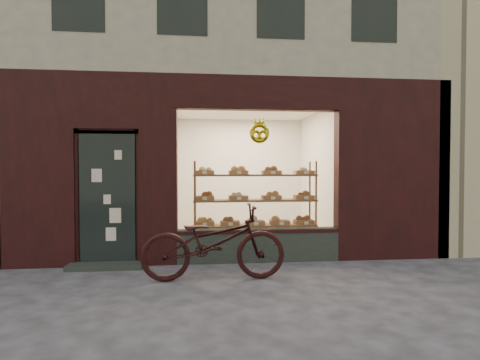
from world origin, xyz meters
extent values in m
plane|color=#333437|center=(0.00, 0.00, 0.00)|extent=(90.00, 90.00, 0.00)
cube|color=#212E2A|center=(0.45, 2.12, 0.28)|extent=(2.70, 0.25, 0.55)
cube|color=black|center=(-2.00, 2.06, 1.10)|extent=(0.90, 0.04, 2.15)
cube|color=#212E2A|center=(-2.00, 1.90, 0.04)|extent=(1.15, 0.35, 0.08)
torus|color=gold|center=(0.45, 2.02, 2.15)|extent=(0.33, 0.07, 0.33)
cube|color=brown|center=(0.45, 2.55, 0.05)|extent=(2.20, 0.45, 0.04)
cube|color=brown|center=(0.45, 2.55, 0.55)|extent=(2.20, 0.45, 0.03)
cube|color=brown|center=(0.45, 2.55, 1.00)|extent=(2.20, 0.45, 0.04)
cube|color=brown|center=(0.45, 2.55, 1.45)|extent=(2.20, 0.45, 0.04)
cylinder|color=brown|center=(-0.62, 2.35, 0.85)|extent=(0.04, 0.04, 1.70)
cylinder|color=brown|center=(1.52, 2.35, 0.85)|extent=(0.04, 0.04, 1.70)
cylinder|color=brown|center=(-0.62, 2.75, 0.85)|extent=(0.04, 0.04, 1.70)
cylinder|color=brown|center=(1.52, 2.75, 0.85)|extent=(0.04, 0.04, 1.70)
cube|color=brown|center=(-0.45, 2.55, 0.60)|extent=(0.34, 0.24, 0.07)
sphere|color=#A77438|center=(-0.45, 2.55, 0.69)|extent=(0.11, 0.11, 0.11)
cube|color=beige|center=(-0.45, 2.36, 0.60)|extent=(0.07, 0.01, 0.05)
cube|color=brown|center=(0.00, 2.55, 0.60)|extent=(0.34, 0.24, 0.07)
sphere|color=#583017|center=(0.00, 2.55, 0.69)|extent=(0.11, 0.11, 0.11)
cube|color=beige|center=(0.00, 2.36, 0.60)|extent=(0.07, 0.01, 0.05)
cube|color=brown|center=(0.45, 2.55, 0.60)|extent=(0.34, 0.24, 0.07)
sphere|color=#E8D279|center=(0.45, 2.55, 0.69)|extent=(0.11, 0.11, 0.11)
cube|color=beige|center=(0.45, 2.36, 0.60)|extent=(0.07, 0.01, 0.05)
cube|color=brown|center=(0.90, 2.55, 0.60)|extent=(0.34, 0.24, 0.07)
sphere|color=#A77438|center=(0.90, 2.55, 0.69)|extent=(0.11, 0.11, 0.11)
cube|color=beige|center=(0.90, 2.36, 0.60)|extent=(0.07, 0.01, 0.05)
cube|color=brown|center=(1.35, 2.55, 0.60)|extent=(0.34, 0.24, 0.07)
sphere|color=#583017|center=(1.35, 2.55, 0.69)|extent=(0.11, 0.11, 0.11)
cube|color=beige|center=(1.35, 2.36, 0.60)|extent=(0.08, 0.01, 0.05)
cube|color=brown|center=(-0.45, 2.55, 1.05)|extent=(0.34, 0.24, 0.07)
sphere|color=#583017|center=(-0.45, 2.55, 1.14)|extent=(0.11, 0.11, 0.11)
cube|color=beige|center=(-0.45, 2.36, 1.05)|extent=(0.07, 0.01, 0.06)
cube|color=brown|center=(0.15, 2.55, 1.05)|extent=(0.34, 0.24, 0.07)
sphere|color=#E8D279|center=(0.15, 2.55, 1.14)|extent=(0.11, 0.11, 0.11)
cube|color=beige|center=(0.15, 2.36, 1.05)|extent=(0.08, 0.01, 0.06)
cube|color=brown|center=(0.75, 2.55, 1.05)|extent=(0.34, 0.24, 0.07)
sphere|color=#A77438|center=(0.75, 2.55, 1.14)|extent=(0.11, 0.11, 0.11)
cube|color=beige|center=(0.75, 2.36, 1.05)|extent=(0.07, 0.01, 0.06)
cube|color=brown|center=(1.35, 2.55, 1.05)|extent=(0.34, 0.24, 0.07)
sphere|color=#583017|center=(1.35, 2.55, 1.14)|extent=(0.11, 0.11, 0.11)
cube|color=beige|center=(1.35, 2.36, 1.05)|extent=(0.08, 0.01, 0.06)
cube|color=brown|center=(-0.45, 2.55, 1.50)|extent=(0.34, 0.24, 0.07)
sphere|color=#E8D279|center=(-0.45, 2.55, 1.59)|extent=(0.11, 0.11, 0.11)
cube|color=beige|center=(-0.45, 2.36, 1.50)|extent=(0.07, 0.01, 0.06)
cube|color=brown|center=(0.15, 2.55, 1.50)|extent=(0.34, 0.24, 0.07)
sphere|color=#A77438|center=(0.15, 2.55, 1.59)|extent=(0.11, 0.11, 0.11)
cube|color=beige|center=(0.15, 2.36, 1.50)|extent=(0.08, 0.01, 0.06)
cube|color=brown|center=(0.75, 2.55, 1.50)|extent=(0.34, 0.24, 0.07)
sphere|color=#583017|center=(0.75, 2.55, 1.59)|extent=(0.11, 0.11, 0.11)
cube|color=beige|center=(0.75, 2.36, 1.50)|extent=(0.07, 0.01, 0.06)
cube|color=brown|center=(1.35, 2.55, 1.50)|extent=(0.34, 0.24, 0.07)
sphere|color=#E8D279|center=(1.35, 2.55, 1.59)|extent=(0.11, 0.11, 0.11)
cube|color=beige|center=(1.35, 2.36, 1.50)|extent=(0.08, 0.01, 0.06)
imported|color=black|center=(-0.33, 1.12, 0.53)|extent=(2.02, 0.74, 1.06)
camera|label=1|loc=(-0.49, -4.10, 1.53)|focal=28.00mm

